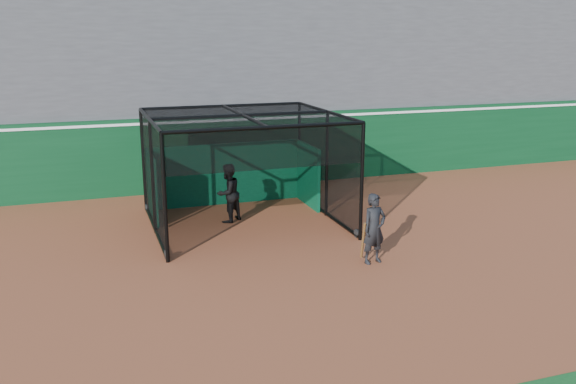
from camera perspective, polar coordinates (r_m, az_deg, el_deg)
name	(u,v)px	position (r m, az deg, el deg)	size (l,w,h in m)	color
ground	(282,280)	(13.27, -0.55, -8.21)	(120.00, 120.00, 0.00)	brown
outfield_wall	(203,152)	(20.84, -7.93, 3.77)	(50.00, 0.50, 2.50)	#0A3C1C
grandstand	(181,52)	(24.21, -9.96, 12.77)	(50.00, 7.85, 8.95)	#4C4C4F
batting_cage	(244,171)	(16.74, -4.18, 2.01)	(5.01, 4.72, 3.03)	black
batter	(228,193)	(17.11, -5.63, -0.10)	(0.81, 0.63, 1.66)	black
on_deck_player	(374,229)	(14.09, 8.06, -3.43)	(0.66, 0.50, 1.65)	black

